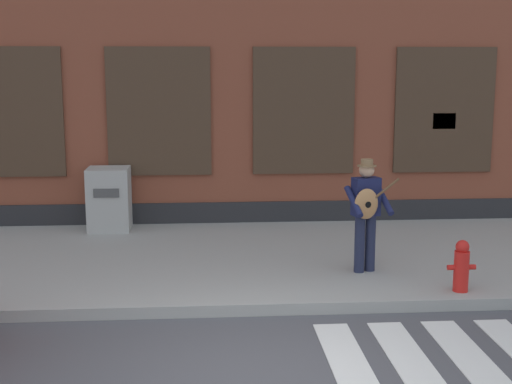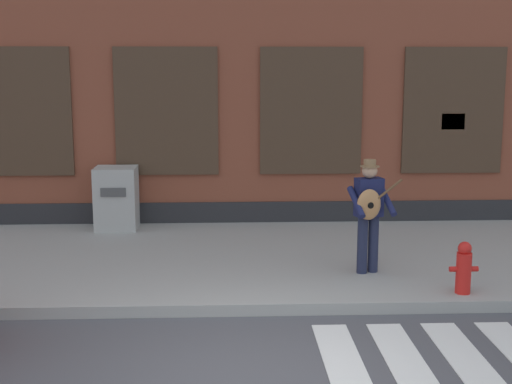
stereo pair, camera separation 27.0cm
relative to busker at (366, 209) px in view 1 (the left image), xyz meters
The scene contains 5 objects.
ground_plane 3.83m from the busker, 119.16° to the right, with size 160.00×160.00×0.00m, color #4C4C51.
sidewalk 2.31m from the busker, 149.79° to the left, with size 28.00×4.72×0.16m.
busker is the anchor object (origin of this frame).
utility_box 5.02m from the busker, 143.87° to the left, with size 0.75×0.69×1.14m.
fire_hydrant 1.57m from the busker, 41.77° to the right, with size 0.38×0.20×0.70m.
Camera 1 is at (-0.51, -6.66, 3.18)m, focal length 50.00 mm.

